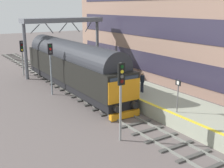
# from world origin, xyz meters

# --- Properties ---
(ground_plane) EXTENTS (140.00, 140.00, 0.00)m
(ground_plane) POSITION_xyz_m (0.00, 0.00, 0.00)
(ground_plane) COLOR #635957
(ground_plane) RESTS_ON ground
(track_main) EXTENTS (2.50, 60.00, 0.15)m
(track_main) POSITION_xyz_m (0.00, -0.00, 0.05)
(track_main) COLOR gray
(track_main) RESTS_ON ground
(station_platform) EXTENTS (4.00, 44.00, 1.01)m
(station_platform) POSITION_xyz_m (3.60, 0.00, 0.50)
(station_platform) COLOR #9FA48E
(station_platform) RESTS_ON ground
(station_building) EXTENTS (5.85, 38.99, 14.79)m
(station_building) POSITION_xyz_m (11.21, -0.96, 7.39)
(station_building) COLOR #937262
(station_building) RESTS_ON ground
(diesel_locomotive) EXTENTS (2.74, 17.80, 4.68)m
(diesel_locomotive) POSITION_xyz_m (0.00, 4.19, 2.48)
(diesel_locomotive) COLOR black
(diesel_locomotive) RESTS_ON ground
(signal_post_near) EXTENTS (0.44, 0.22, 4.71)m
(signal_post_near) POSITION_xyz_m (-2.23, -7.38, 3.07)
(signal_post_near) COLOR gray
(signal_post_near) RESTS_ON ground
(signal_post_mid) EXTENTS (0.44, 0.22, 4.65)m
(signal_post_mid) POSITION_xyz_m (-2.23, 3.77, 2.98)
(signal_post_mid) COLOR gray
(signal_post_mid) RESTS_ON ground
(signal_post_far) EXTENTS (0.44, 0.22, 4.04)m
(signal_post_far) POSITION_xyz_m (-2.23, 12.88, 2.65)
(signal_post_far) COLOR gray
(signal_post_far) RESTS_ON ground
(platform_number_sign) EXTENTS (0.10, 0.44, 2.18)m
(platform_number_sign) POSITION_xyz_m (2.11, -7.55, 2.44)
(platform_number_sign) COLOR slate
(platform_number_sign) RESTS_ON station_platform
(waiting_passenger) EXTENTS (0.36, 0.51, 1.64)m
(waiting_passenger) POSITION_xyz_m (3.03, -2.64, 1.99)
(waiting_passenger) COLOR #292F3F
(waiting_passenger) RESTS_ON station_platform
(overhead_footbridge) EXTENTS (9.30, 2.00, 6.52)m
(overhead_footbridge) POSITION_xyz_m (2.05, 10.88, 5.80)
(overhead_footbridge) COLOR slate
(overhead_footbridge) RESTS_ON ground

